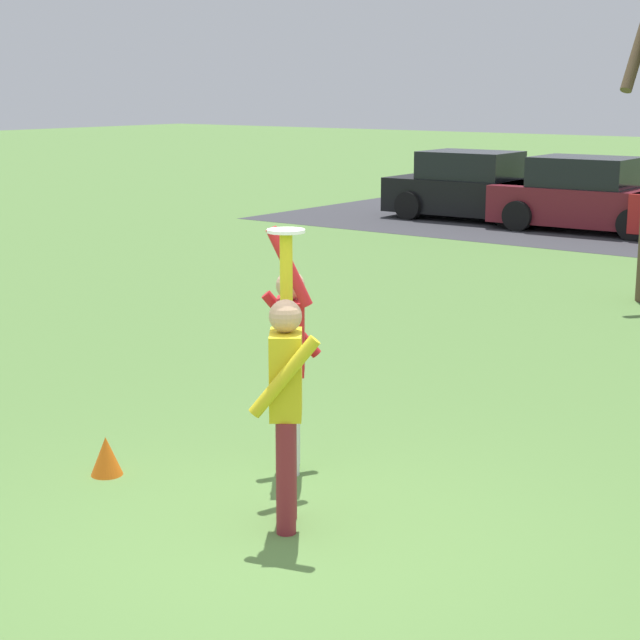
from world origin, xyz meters
TOP-DOWN VIEW (x-y plane):
  - ground_plane at (0.00, 0.00)m, footprint 120.00×120.00m
  - person_catcher at (-0.12, 0.18)m, footprint 0.54×0.58m
  - person_defender at (-0.82, 1.10)m, footprint 0.63×0.66m
  - frisbee_disc at (-0.26, 0.36)m, footprint 0.27×0.27m
  - parked_car_black at (-7.85, 16.77)m, footprint 4.16×2.15m
  - parked_car_maroon at (-4.87, 16.48)m, footprint 4.16×2.15m
  - field_cone_orange at (-1.93, 0.10)m, footprint 0.26×0.26m

SIDE VIEW (x-z plane):
  - ground_plane at x=0.00m, z-range 0.00..0.00m
  - field_cone_orange at x=-1.93m, z-range 0.00..0.32m
  - parked_car_black at x=-7.85m, z-range -0.07..1.52m
  - parked_car_maroon at x=-4.87m, z-range -0.07..1.52m
  - person_defender at x=-0.82m, z-range -0.04..2.00m
  - person_catcher at x=-0.12m, z-range -0.06..2.02m
  - frisbee_disc at x=-0.26m, z-range 2.08..2.10m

